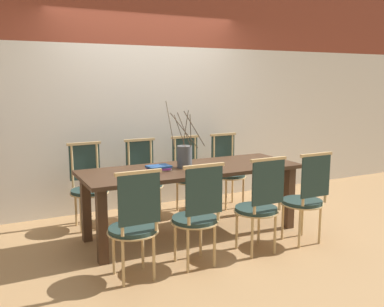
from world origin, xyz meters
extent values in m
plane|color=#A87F51|center=(0.00, 0.00, 0.00)|extent=(16.00, 16.00, 0.00)
cube|color=silver|center=(0.00, 1.29, 1.05)|extent=(12.00, 0.06, 2.10)
cube|color=brown|center=(0.00, 1.29, 2.65)|extent=(12.00, 0.06, 1.10)
cube|color=#422B1C|center=(0.00, 0.00, 0.72)|extent=(2.36, 0.84, 0.04)
cube|color=#422B1C|center=(-1.07, -0.31, 0.35)|extent=(0.09, 0.09, 0.70)
cube|color=#422B1C|center=(1.07, -0.31, 0.35)|extent=(0.09, 0.09, 0.70)
cube|color=#422B1C|center=(-1.07, 0.31, 0.35)|extent=(0.09, 0.09, 0.70)
cube|color=#422B1C|center=(1.07, 0.31, 0.35)|extent=(0.09, 0.09, 0.70)
cylinder|color=#233833|center=(-0.91, -0.71, 0.43)|extent=(0.41, 0.41, 0.04)
cylinder|color=tan|center=(-0.91, -0.71, 0.41)|extent=(0.43, 0.43, 0.01)
cylinder|color=tan|center=(-1.05, -0.58, 0.21)|extent=(0.03, 0.03, 0.41)
cylinder|color=tan|center=(-0.78, -0.58, 0.21)|extent=(0.03, 0.03, 0.41)
cylinder|color=tan|center=(-1.05, -0.84, 0.21)|extent=(0.03, 0.03, 0.41)
cylinder|color=tan|center=(-0.78, -0.84, 0.21)|extent=(0.03, 0.03, 0.41)
cylinder|color=tan|center=(-1.06, -0.88, 0.70)|extent=(0.03, 0.03, 0.51)
cylinder|color=tan|center=(-0.77, -0.88, 0.70)|extent=(0.03, 0.03, 0.51)
cube|color=#233833|center=(-0.91, -0.89, 0.73)|extent=(0.35, 0.02, 0.41)
cube|color=tan|center=(-0.91, -0.88, 0.95)|extent=(0.39, 0.03, 0.03)
cylinder|color=#233833|center=(-0.33, -0.71, 0.43)|extent=(0.41, 0.41, 0.04)
cylinder|color=tan|center=(-0.33, -0.71, 0.41)|extent=(0.43, 0.43, 0.01)
cylinder|color=tan|center=(-0.47, -0.58, 0.21)|extent=(0.03, 0.03, 0.41)
cylinder|color=tan|center=(-0.20, -0.58, 0.21)|extent=(0.03, 0.03, 0.41)
cylinder|color=tan|center=(-0.47, -0.84, 0.21)|extent=(0.03, 0.03, 0.41)
cylinder|color=tan|center=(-0.20, -0.84, 0.21)|extent=(0.03, 0.03, 0.41)
cylinder|color=tan|center=(-0.48, -0.88, 0.70)|extent=(0.03, 0.03, 0.51)
cylinder|color=tan|center=(-0.19, -0.88, 0.70)|extent=(0.03, 0.03, 0.51)
cube|color=#233833|center=(-0.33, -0.89, 0.73)|extent=(0.35, 0.02, 0.41)
cube|color=tan|center=(-0.33, -0.88, 0.95)|extent=(0.39, 0.03, 0.03)
cylinder|color=#233833|center=(0.34, -0.71, 0.43)|extent=(0.41, 0.41, 0.04)
cylinder|color=tan|center=(0.34, -0.71, 0.41)|extent=(0.43, 0.43, 0.01)
cylinder|color=tan|center=(0.21, -0.58, 0.21)|extent=(0.03, 0.03, 0.41)
cylinder|color=tan|center=(0.47, -0.58, 0.21)|extent=(0.03, 0.03, 0.41)
cylinder|color=tan|center=(0.21, -0.84, 0.21)|extent=(0.03, 0.03, 0.41)
cylinder|color=tan|center=(0.47, -0.84, 0.21)|extent=(0.03, 0.03, 0.41)
cylinder|color=tan|center=(0.20, -0.88, 0.70)|extent=(0.03, 0.03, 0.51)
cylinder|color=tan|center=(0.48, -0.88, 0.70)|extent=(0.03, 0.03, 0.51)
cube|color=#233833|center=(0.34, -0.89, 0.73)|extent=(0.35, 0.02, 0.41)
cube|color=tan|center=(0.34, -0.88, 0.95)|extent=(0.39, 0.03, 0.03)
cylinder|color=#233833|center=(0.91, -0.71, 0.43)|extent=(0.41, 0.41, 0.04)
cylinder|color=tan|center=(0.91, -0.71, 0.41)|extent=(0.43, 0.43, 0.01)
cylinder|color=tan|center=(0.78, -0.58, 0.21)|extent=(0.03, 0.03, 0.41)
cylinder|color=tan|center=(1.04, -0.58, 0.21)|extent=(0.03, 0.03, 0.41)
cylinder|color=tan|center=(0.78, -0.84, 0.21)|extent=(0.03, 0.03, 0.41)
cylinder|color=tan|center=(1.04, -0.84, 0.21)|extent=(0.03, 0.03, 0.41)
cylinder|color=tan|center=(0.77, -0.88, 0.70)|extent=(0.03, 0.03, 0.51)
cylinder|color=tan|center=(1.05, -0.88, 0.70)|extent=(0.03, 0.03, 0.51)
cube|color=#233833|center=(0.91, -0.89, 0.73)|extent=(0.35, 0.02, 0.41)
cube|color=tan|center=(0.91, -0.88, 0.95)|extent=(0.39, 0.03, 0.03)
cylinder|color=#233833|center=(-0.94, 0.71, 0.43)|extent=(0.41, 0.41, 0.04)
cylinder|color=tan|center=(-0.94, 0.71, 0.41)|extent=(0.43, 0.43, 0.01)
cylinder|color=tan|center=(-0.81, 0.58, 0.21)|extent=(0.03, 0.03, 0.41)
cylinder|color=tan|center=(-1.07, 0.58, 0.21)|extent=(0.03, 0.03, 0.41)
cylinder|color=tan|center=(-0.81, 0.84, 0.21)|extent=(0.03, 0.03, 0.41)
cylinder|color=tan|center=(-1.07, 0.84, 0.21)|extent=(0.03, 0.03, 0.41)
cylinder|color=tan|center=(-0.80, 0.88, 0.70)|extent=(0.03, 0.03, 0.51)
cylinder|color=tan|center=(-1.08, 0.88, 0.70)|extent=(0.03, 0.03, 0.51)
cube|color=#233833|center=(-0.94, 0.89, 0.73)|extent=(0.35, 0.02, 0.41)
cube|color=tan|center=(-0.94, 0.88, 0.95)|extent=(0.39, 0.03, 0.03)
cylinder|color=#233833|center=(-0.27, 0.71, 0.43)|extent=(0.41, 0.41, 0.04)
cylinder|color=tan|center=(-0.27, 0.71, 0.41)|extent=(0.43, 0.43, 0.01)
cylinder|color=tan|center=(-0.14, 0.58, 0.21)|extent=(0.03, 0.03, 0.41)
cylinder|color=tan|center=(-0.40, 0.58, 0.21)|extent=(0.03, 0.03, 0.41)
cylinder|color=tan|center=(-0.14, 0.84, 0.21)|extent=(0.03, 0.03, 0.41)
cylinder|color=tan|center=(-0.40, 0.84, 0.21)|extent=(0.03, 0.03, 0.41)
cylinder|color=tan|center=(-0.13, 0.88, 0.70)|extent=(0.03, 0.03, 0.51)
cylinder|color=tan|center=(-0.41, 0.88, 0.70)|extent=(0.03, 0.03, 0.51)
cube|color=#233833|center=(-0.27, 0.89, 0.73)|extent=(0.35, 0.02, 0.41)
cube|color=tan|center=(-0.27, 0.88, 0.95)|extent=(0.39, 0.03, 0.03)
cylinder|color=#233833|center=(0.35, 0.71, 0.43)|extent=(0.41, 0.41, 0.04)
cylinder|color=tan|center=(0.35, 0.71, 0.41)|extent=(0.43, 0.43, 0.01)
cylinder|color=tan|center=(0.48, 0.58, 0.21)|extent=(0.03, 0.03, 0.41)
cylinder|color=tan|center=(0.21, 0.58, 0.21)|extent=(0.03, 0.03, 0.41)
cylinder|color=tan|center=(0.48, 0.84, 0.21)|extent=(0.03, 0.03, 0.41)
cylinder|color=tan|center=(0.21, 0.84, 0.21)|extent=(0.03, 0.03, 0.41)
cylinder|color=tan|center=(0.49, 0.88, 0.70)|extent=(0.03, 0.03, 0.51)
cylinder|color=tan|center=(0.20, 0.88, 0.70)|extent=(0.03, 0.03, 0.51)
cube|color=#233833|center=(0.35, 0.89, 0.73)|extent=(0.35, 0.02, 0.41)
cube|color=tan|center=(0.35, 0.88, 0.95)|extent=(0.39, 0.03, 0.03)
cylinder|color=#233833|center=(0.91, 0.71, 0.43)|extent=(0.41, 0.41, 0.04)
cylinder|color=tan|center=(0.91, 0.71, 0.41)|extent=(0.43, 0.43, 0.01)
cylinder|color=tan|center=(1.05, 0.58, 0.21)|extent=(0.03, 0.03, 0.41)
cylinder|color=tan|center=(0.78, 0.58, 0.21)|extent=(0.03, 0.03, 0.41)
cylinder|color=tan|center=(1.05, 0.84, 0.21)|extent=(0.03, 0.03, 0.41)
cylinder|color=tan|center=(0.78, 0.84, 0.21)|extent=(0.03, 0.03, 0.41)
cylinder|color=tan|center=(1.06, 0.88, 0.70)|extent=(0.03, 0.03, 0.51)
cylinder|color=tan|center=(0.77, 0.88, 0.70)|extent=(0.03, 0.03, 0.51)
cube|color=#233833|center=(0.91, 0.89, 0.73)|extent=(0.35, 0.02, 0.41)
cube|color=tan|center=(0.91, 0.88, 0.95)|extent=(0.39, 0.03, 0.03)
cylinder|color=#4C5156|center=(-0.08, 0.02, 0.86)|extent=(0.16, 0.16, 0.23)
cylinder|color=#473828|center=(-0.03, -0.12, 1.17)|extent=(0.29, 0.10, 0.39)
cylinder|color=#473828|center=(-0.14, -0.10, 1.16)|extent=(0.26, 0.14, 0.36)
cylinder|color=#473828|center=(-0.02, -0.01, 1.15)|extent=(0.08, 0.12, 0.34)
cylinder|color=#473828|center=(-0.15, -0.01, 1.14)|extent=(0.07, 0.15, 0.33)
cylinder|color=#473828|center=(-0.11, -0.04, 1.16)|extent=(0.13, 0.07, 0.36)
cylinder|color=#473828|center=(-0.05, 0.04, 1.16)|extent=(0.05, 0.06, 0.37)
cylinder|color=#473828|center=(-0.23, 0.04, 1.21)|extent=(0.05, 0.32, 0.47)
cube|color=beige|center=(-0.37, 0.01, 0.75)|extent=(0.21, 0.20, 0.01)
cube|color=#842D8C|center=(-0.38, 0.01, 0.77)|extent=(0.21, 0.19, 0.02)
cube|color=#234C8C|center=(-0.38, 0.00, 0.79)|extent=(0.25, 0.18, 0.02)
camera|label=1|loc=(-2.01, -3.99, 1.66)|focal=40.00mm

